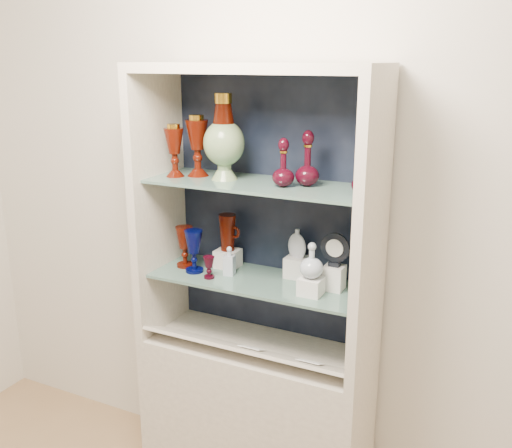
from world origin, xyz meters
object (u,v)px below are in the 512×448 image
at_px(ruby_goblet_tall, 185,247).
at_px(ruby_goblet_small, 209,267).
at_px(pedestal_lamp_left, 174,150).
at_px(flat_flask, 297,243).
at_px(clear_square_bottle, 229,261).
at_px(cameo_medallion, 335,249).
at_px(ruby_decanter_b, 283,161).
at_px(lidded_bowl, 364,181).
at_px(pedestal_lamp_right, 197,146).
at_px(enamel_urn, 224,137).
at_px(ruby_decanter_a, 308,155).
at_px(ruby_pitcher, 227,232).
at_px(clear_round_decanter, 312,261).
at_px(cobalt_goblet, 194,251).

bearing_deg(ruby_goblet_tall, ruby_goblet_small, -24.40).
bearing_deg(pedestal_lamp_left, flat_flask, 14.82).
bearing_deg(clear_square_bottle, cameo_medallion, 5.42).
relative_size(ruby_decanter_b, lidded_bowl, 2.00).
bearing_deg(clear_square_bottle, ruby_decanter_b, -4.15).
bearing_deg(pedestal_lamp_right, enamel_urn, -7.00).
bearing_deg(ruby_decanter_a, enamel_urn, -175.08).
bearing_deg(pedestal_lamp_right, ruby_goblet_tall, -165.74).
bearing_deg(clear_square_bottle, ruby_decanter_a, 6.38).
xyz_separation_m(enamel_urn, flat_flask, (0.29, 0.10, -0.44)).
relative_size(enamel_urn, ruby_pitcher, 2.15).
bearing_deg(clear_round_decanter, clear_square_bottle, 173.02).
bearing_deg(ruby_decanter_a, ruby_pitcher, 172.96).
height_order(ruby_pitcher, flat_flask, ruby_pitcher).
xyz_separation_m(pedestal_lamp_left, enamel_urn, (0.22, 0.04, 0.06)).
relative_size(lidded_bowl, flat_flask, 0.79).
relative_size(pedestal_lamp_right, flat_flask, 2.01).
relative_size(ruby_decanter_a, ruby_pitcher, 1.50).
distance_m(enamel_urn, ruby_goblet_tall, 0.54).
distance_m(lidded_bowl, flat_flask, 0.45).
distance_m(enamel_urn, ruby_decanter_a, 0.36).
relative_size(ruby_goblet_small, ruby_pitcher, 0.59).
distance_m(ruby_goblet_tall, clear_square_bottle, 0.23).
bearing_deg(ruby_decanter_a, ruby_decanter_b, -144.70).
xyz_separation_m(ruby_decanter_a, clear_square_bottle, (-0.33, -0.04, -0.48)).
distance_m(pedestal_lamp_left, clear_square_bottle, 0.53).
xyz_separation_m(pedestal_lamp_right, flat_flask, (0.43, 0.08, -0.39)).
bearing_deg(flat_flask, enamel_urn, -145.95).
height_order(ruby_decanter_b, ruby_goblet_tall, ruby_decanter_b).
xyz_separation_m(pedestal_lamp_right, clear_round_decanter, (0.55, -0.07, -0.41)).
bearing_deg(pedestal_lamp_right, ruby_decanter_a, 1.57).
bearing_deg(pedestal_lamp_right, lidded_bowl, -2.60).
relative_size(ruby_goblet_small, clear_square_bottle, 0.75).
distance_m(ruby_decanter_a, ruby_decanter_b, 0.10).
distance_m(cobalt_goblet, ruby_pitcher, 0.17).
height_order(lidded_bowl, cobalt_goblet, lidded_bowl).
height_order(ruby_decanter_a, ruby_goblet_tall, ruby_decanter_a).
height_order(ruby_pitcher, clear_round_decanter, ruby_pitcher).
bearing_deg(cobalt_goblet, ruby_goblet_tall, 151.98).
relative_size(lidded_bowl, clear_square_bottle, 0.78).
bearing_deg(cameo_medallion, pedestal_lamp_right, -174.66).
relative_size(pedestal_lamp_left, enamel_urn, 0.63).
bearing_deg(enamel_urn, ruby_decanter_b, -5.21).
distance_m(ruby_goblet_small, clear_square_bottle, 0.10).
xyz_separation_m(lidded_bowl, clear_square_bottle, (-0.57, 0.01, -0.41)).
xyz_separation_m(pedestal_lamp_left, cobalt_goblet, (0.08, -0.00, -0.44)).
xyz_separation_m(ruby_goblet_tall, clear_square_bottle, (0.23, -0.01, -0.03)).
relative_size(pedestal_lamp_left, lidded_bowl, 2.19).
xyz_separation_m(ruby_decanter_b, cobalt_goblet, (-0.41, -0.01, -0.43)).
distance_m(pedestal_lamp_left, ruby_goblet_small, 0.52).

